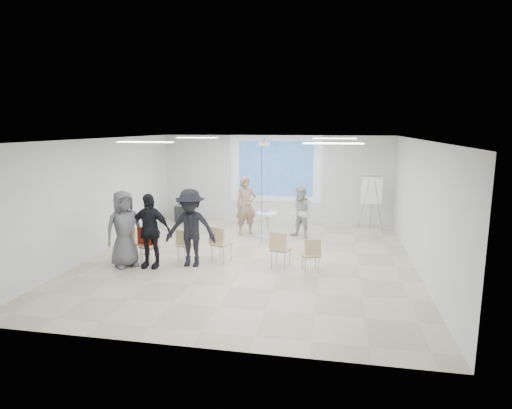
% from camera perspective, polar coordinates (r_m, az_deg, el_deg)
% --- Properties ---
extents(floor, '(8.00, 9.00, 0.10)m').
position_cam_1_polar(floor, '(10.95, -0.78, -7.45)').
color(floor, beige).
rests_on(floor, ground).
extents(ceiling, '(8.00, 9.00, 0.10)m').
position_cam_1_polar(ceiling, '(10.43, -0.83, 8.98)').
color(ceiling, white).
rests_on(ceiling, wall_back).
extents(wall_back, '(8.00, 0.10, 3.00)m').
position_cam_1_polar(wall_back, '(15.02, 2.66, 3.48)').
color(wall_back, silver).
rests_on(wall_back, floor).
extents(wall_left, '(0.10, 9.00, 3.00)m').
position_cam_1_polar(wall_left, '(12.05, -20.04, 1.14)').
color(wall_left, silver).
rests_on(wall_left, floor).
extents(wall_right, '(0.10, 9.00, 3.00)m').
position_cam_1_polar(wall_right, '(10.56, 21.28, -0.18)').
color(wall_right, silver).
rests_on(wall_right, floor).
extents(projection_halo, '(3.20, 0.01, 2.30)m').
position_cam_1_polar(projection_halo, '(14.92, 2.64, 4.79)').
color(projection_halo, silver).
rests_on(projection_halo, wall_back).
extents(projection_image, '(2.60, 0.01, 1.90)m').
position_cam_1_polar(projection_image, '(14.90, 2.63, 4.78)').
color(projection_image, '#3367B0').
rests_on(projection_image, wall_back).
extents(pedestal_table, '(0.84, 0.84, 0.80)m').
position_cam_1_polar(pedestal_table, '(12.77, 1.42, -2.55)').
color(pedestal_table, silver).
rests_on(pedestal_table, floor).
extents(player_left, '(0.89, 0.79, 2.03)m').
position_cam_1_polar(player_left, '(13.09, -1.34, 0.32)').
color(player_left, '#A37D64').
rests_on(player_left, floor).
extents(player_right, '(1.06, 1.00, 1.73)m').
position_cam_1_polar(player_right, '(12.78, 6.07, -0.67)').
color(player_right, silver).
rests_on(player_right, floor).
extents(controller_left, '(0.09, 0.12, 0.04)m').
position_cam_1_polar(controller_left, '(13.24, -0.36, 1.86)').
color(controller_left, silver).
rests_on(controller_left, player_left).
extents(controller_right, '(0.09, 0.12, 0.04)m').
position_cam_1_polar(controller_right, '(12.98, 5.40, 0.88)').
color(controller_right, white).
rests_on(controller_right, player_right).
extents(chair_far_left, '(0.48, 0.51, 0.94)m').
position_cam_1_polar(chair_far_left, '(10.89, -16.48, -4.68)').
color(chair_far_left, tan).
rests_on(chair_far_left, floor).
extents(chair_left_mid, '(0.49, 0.51, 0.81)m').
position_cam_1_polar(chair_left_mid, '(10.78, -14.30, -5.17)').
color(chair_left_mid, tan).
rests_on(chair_left_mid, floor).
extents(chair_left_inner, '(0.45, 0.47, 0.81)m').
position_cam_1_polar(chair_left_inner, '(10.69, -9.42, -5.08)').
color(chair_left_inner, tan).
rests_on(chair_left_inner, floor).
extents(chair_center, '(0.55, 0.57, 0.90)m').
position_cam_1_polar(chair_center, '(10.51, -4.89, -4.94)').
color(chair_center, tan).
rests_on(chair_center, floor).
extents(chair_right_inner, '(0.52, 0.54, 0.89)m').
position_cam_1_polar(chair_right_inner, '(10.06, 3.17, -5.65)').
color(chair_right_inner, tan).
rests_on(chair_right_inner, floor).
extents(chair_right_far, '(0.48, 0.50, 0.81)m').
position_cam_1_polar(chair_right_far, '(9.84, 7.41, -6.40)').
color(chair_right_far, tan).
rests_on(chair_right_far, floor).
extents(red_jacket, '(0.42, 0.24, 0.40)m').
position_cam_1_polar(red_jacket, '(10.57, -14.59, -4.12)').
color(red_jacket, maroon).
rests_on(red_jacket, chair_left_mid).
extents(laptop, '(0.33, 0.27, 0.02)m').
position_cam_1_polar(laptop, '(10.78, -9.19, -5.19)').
color(laptop, black).
rests_on(laptop, chair_left_inner).
extents(audience_left, '(1.19, 0.72, 2.03)m').
position_cam_1_polar(audience_left, '(10.35, -14.08, -2.71)').
color(audience_left, black).
rests_on(audience_left, floor).
extents(audience_mid, '(1.42, 0.84, 2.11)m').
position_cam_1_polar(audience_mid, '(10.23, -8.72, -2.44)').
color(audience_mid, black).
rests_on(audience_mid, floor).
extents(audience_outer, '(1.16, 1.18, 2.05)m').
position_cam_1_polar(audience_outer, '(10.56, -17.18, -2.57)').
color(audience_outer, '#5F5E63').
rests_on(audience_outer, floor).
extents(flipchart_easel, '(0.77, 0.59, 1.79)m').
position_cam_1_polar(flipchart_easel, '(14.04, 15.19, 1.88)').
color(flipchart_easel, '#95999E').
rests_on(flipchart_easel, floor).
extents(av_cart, '(0.58, 0.49, 0.79)m').
position_cam_1_polar(av_cart, '(15.20, -9.69, -0.91)').
color(av_cart, black).
rests_on(av_cart, floor).
extents(ceiling_projector, '(0.30, 0.25, 3.00)m').
position_cam_1_polar(ceiling_projector, '(11.89, 1.10, 7.42)').
color(ceiling_projector, white).
rests_on(ceiling_projector, ceiling).
extents(fluor_panel_nw, '(1.20, 0.30, 0.02)m').
position_cam_1_polar(fluor_panel_nw, '(12.88, -7.87, 8.81)').
color(fluor_panel_nw, white).
rests_on(fluor_panel_nw, ceiling).
extents(fluor_panel_ne, '(1.20, 0.30, 0.02)m').
position_cam_1_polar(fluor_panel_ne, '(12.22, 10.44, 8.65)').
color(fluor_panel_ne, white).
rests_on(fluor_panel_ne, ceiling).
extents(fluor_panel_sw, '(1.20, 0.30, 0.02)m').
position_cam_1_polar(fluor_panel_sw, '(9.63, -14.53, 8.06)').
color(fluor_panel_sw, white).
rests_on(fluor_panel_sw, ceiling).
extents(fluor_panel_se, '(1.20, 0.30, 0.02)m').
position_cam_1_polar(fluor_panel_se, '(8.72, 10.26, 8.01)').
color(fluor_panel_se, white).
rests_on(fluor_panel_se, ceiling).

